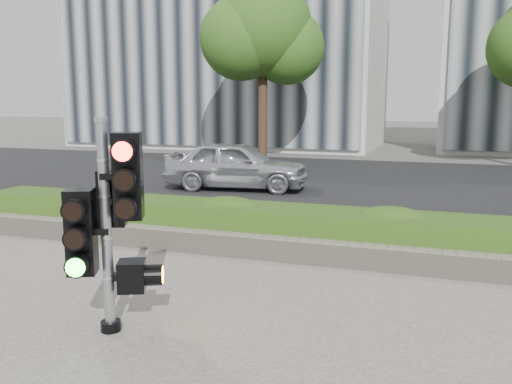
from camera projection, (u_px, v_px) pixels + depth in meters
ground at (244, 306)px, 6.54m from camera, size 120.00×120.00×0.00m
road at (361, 184)px, 15.87m from camera, size 60.00×13.00×0.02m
curb at (306, 239)px, 9.47m from camera, size 60.00×0.25×0.12m
stone_wall at (286, 249)px, 8.28m from camera, size 12.00×0.32×0.34m
hedge at (297, 229)px, 8.85m from camera, size 12.00×1.00×0.68m
building_left at (233, 7)px, 29.60m from camera, size 16.00×9.00×15.00m
tree_left at (263, 31)px, 20.71m from camera, size 4.61×4.03×7.34m
traffic_signal at (109, 215)px, 5.59m from camera, size 0.82×0.74×2.26m
car_silver at (236, 165)px, 14.91m from camera, size 4.10×2.07×1.34m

